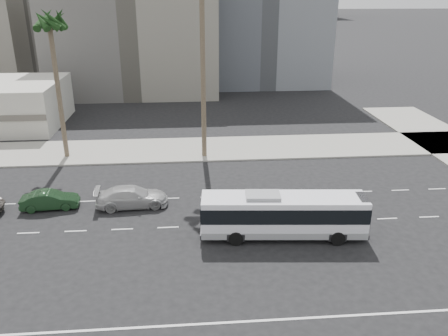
{
  "coord_description": "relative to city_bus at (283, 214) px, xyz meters",
  "views": [
    {
      "loc": [
        -4.49,
        -26.67,
        14.7
      ],
      "look_at": [
        -1.95,
        4.0,
        2.54
      ],
      "focal_mm": 36.35,
      "sensor_mm": 36.0,
      "label": 1
    }
  ],
  "objects": [
    {
      "name": "car_b",
      "position": [
        -15.82,
        5.21,
        -0.89
      ],
      "size": [
        1.73,
        4.11,
        1.32
      ],
      "primitive_type": "imported",
      "rotation": [
        0.0,
        0.0,
        1.65
      ],
      "color": "#17341B",
      "rests_on": "ground"
    },
    {
      "name": "midrise_gray_center",
      "position": [
        6.68,
        53.68,
        11.45
      ],
      "size": [
        20.0,
        20.0,
        26.0
      ],
      "primitive_type": "cube",
      "color": "#545860",
      "rests_on": "ground"
    },
    {
      "name": "ground",
      "position": [
        -1.32,
        1.68,
        -1.55
      ],
      "size": [
        700.0,
        700.0,
        0.0
      ],
      "primitive_type": "plane",
      "color": "black",
      "rests_on": "ground"
    },
    {
      "name": "sidewalk_north",
      "position": [
        -1.32,
        17.18,
        -1.48
      ],
      "size": [
        120.0,
        7.0,
        0.15
      ],
      "primitive_type": "cube",
      "color": "gray",
      "rests_on": "ground"
    },
    {
      "name": "midrise_beige_west",
      "position": [
        -13.32,
        46.68,
        7.45
      ],
      "size": [
        24.0,
        18.0,
        18.0
      ],
      "primitive_type": "cube",
      "color": "#5F5D58",
      "rests_on": "ground"
    },
    {
      "name": "car_a",
      "position": [
        -9.99,
        5.1,
        -0.8
      ],
      "size": [
        2.46,
        5.3,
        1.5
      ],
      "primitive_type": "imported",
      "rotation": [
        0.0,
        0.0,
        1.64
      ],
      "color": "#ACACAC",
      "rests_on": "ground"
    },
    {
      "name": "city_bus",
      "position": [
        0.0,
        0.0,
        0.0
      ],
      "size": [
        10.46,
        3.14,
        2.96
      ],
      "rotation": [
        0.0,
        0.0,
        -0.08
      ],
      "color": "silver",
      "rests_on": "ground"
    },
    {
      "name": "palm_mid",
      "position": [
        -17.19,
        15.98,
        10.34
      ],
      "size": [
        4.27,
        4.27,
        13.21
      ],
      "rotation": [
        0.0,
        0.0,
        0.34
      ],
      "color": "brown",
      "rests_on": "ground"
    }
  ]
}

